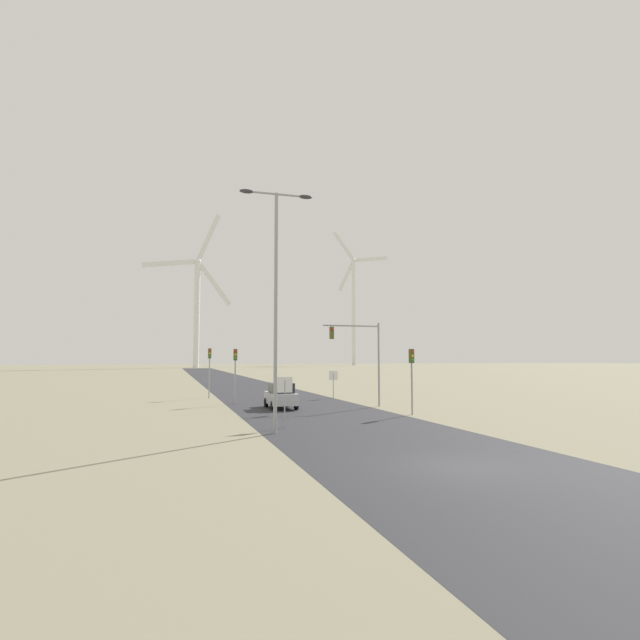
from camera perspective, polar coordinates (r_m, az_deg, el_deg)
The scene contains 12 objects.
ground_plane at distance 17.85m, azimuth 15.34°, elevation -15.85°, with size 600.00×600.00×0.00m, color gray.
road_surface at distance 63.63m, azimuth -8.48°, elevation -7.57°, with size 10.00×240.00×0.01m.
streetlamp at distance 24.56m, azimuth -5.06°, elevation 4.26°, with size 3.68×0.32×11.82m.
stop_sign_near at distance 26.18m, azimuth -4.05°, elevation -8.24°, with size 0.81×0.07×2.62m.
stop_sign_far at distance 45.14m, azimuth 1.53°, elevation -6.78°, with size 0.81×0.07×2.45m.
traffic_light_post_near_left at distance 39.97m, azimuth -9.66°, elevation -4.95°, with size 0.28×0.34×4.32m.
traffic_light_post_near_right at distance 32.62m, azimuth 10.44°, elevation -5.25°, with size 0.28×0.33×4.19m.
traffic_light_post_mid_left at distance 46.25m, azimuth -12.51°, elevation -4.69°, with size 0.28×0.34×4.48m.
traffic_light_mast_overhead at distance 37.27m, azimuth 4.61°, elevation -3.08°, with size 4.45×0.35×6.25m.
car_approaching at distance 36.31m, azimuth -4.50°, elevation -8.61°, with size 1.89×4.14×1.83m.
wind_turbine_left at distance 198.03m, azimuth -13.88°, elevation 2.22°, with size 33.88×4.31×60.50m.
wind_turbine_center at distance 259.72m, azimuth 3.89°, elevation 2.05°, with size 28.46×5.90×69.73m.
Camera 1 is at (-9.22, -14.85, 3.60)m, focal length 28.00 mm.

